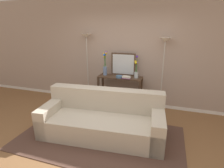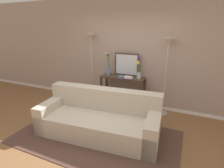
{
  "view_description": "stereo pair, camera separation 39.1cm",
  "coord_description": "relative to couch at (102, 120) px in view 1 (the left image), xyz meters",
  "views": [
    {
      "loc": [
        1.09,
        -2.51,
        2.08
      ],
      "look_at": [
        -0.06,
        1.03,
        0.87
      ],
      "focal_mm": 28.23,
      "sensor_mm": 36.0,
      "label": 1
    },
    {
      "loc": [
        1.46,
        -2.37,
        2.08
      ],
      "look_at": [
        -0.06,
        1.03,
        0.87
      ],
      "focal_mm": 28.23,
      "sensor_mm": 36.0,
      "label": 2
    }
  ],
  "objects": [
    {
      "name": "wall_mirror",
      "position": [
        0.03,
        1.48,
        0.84
      ],
      "size": [
        0.64,
        0.02,
        0.58
      ],
      "color": "#473323",
      "rests_on": "console_table"
    },
    {
      "name": "vase_tall_flowers",
      "position": [
        -0.43,
        1.35,
        0.84
      ],
      "size": [
        0.13,
        0.13,
        0.62
      ],
      "color": "#6B84AD",
      "rests_on": "console_table"
    },
    {
      "name": "book_row_under_console",
      "position": [
        -0.26,
        1.32,
        -0.25
      ],
      "size": [
        0.41,
        0.18,
        0.13
      ],
      "color": "slate",
      "rests_on": "ground"
    },
    {
      "name": "ground_plane",
      "position": [
        0.05,
        -0.4,
        -0.32
      ],
      "size": [
        16.0,
        16.0,
        0.02
      ],
      "primitive_type": "cube",
      "color": "brown"
    },
    {
      "name": "back_wall",
      "position": [
        0.05,
        1.69,
        1.11
      ],
      "size": [
        12.0,
        0.15,
        2.84
      ],
      "color": "white",
      "rests_on": "ground"
    },
    {
      "name": "fruit_bowl",
      "position": [
        0.0,
        1.2,
        0.58
      ],
      "size": [
        0.17,
        0.17,
        0.06
      ],
      "color": "#4C7093",
      "rests_on": "console_table"
    },
    {
      "name": "book_stack",
      "position": [
        0.19,
        1.2,
        0.58
      ],
      "size": [
        0.21,
        0.16,
        0.06
      ],
      "color": "#6B3360",
      "rests_on": "console_table"
    },
    {
      "name": "vase_short_flowers",
      "position": [
        0.41,
        1.32,
        0.74
      ],
      "size": [
        0.12,
        0.13,
        0.56
      ],
      "color": "silver",
      "rests_on": "console_table"
    },
    {
      "name": "area_rug",
      "position": [
        0.01,
        -0.16,
        -0.3
      ],
      "size": [
        3.15,
        1.78,
        0.01
      ],
      "color": "#51382D",
      "rests_on": "ground"
    },
    {
      "name": "floor_lamp_left",
      "position": [
        -0.97,
        1.41,
        1.2
      ],
      "size": [
        0.28,
        0.28,
        1.92
      ],
      "color": "#B7B2A8",
      "rests_on": "ground"
    },
    {
      "name": "floor_lamp_right",
      "position": [
        1.03,
        1.41,
        1.14
      ],
      "size": [
        0.28,
        0.28,
        1.85
      ],
      "color": "#B7B2A8",
      "rests_on": "ground"
    },
    {
      "name": "console_table",
      "position": [
        -0.01,
        1.32,
        0.27
      ],
      "size": [
        1.14,
        0.38,
        0.86
      ],
      "color": "#473323",
      "rests_on": "ground"
    },
    {
      "name": "couch",
      "position": [
        0.0,
        0.0,
        0.0
      ],
      "size": [
        2.44,
        1.15,
        0.88
      ],
      "color": "#BCB29E",
      "rests_on": "ground"
    }
  ]
}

